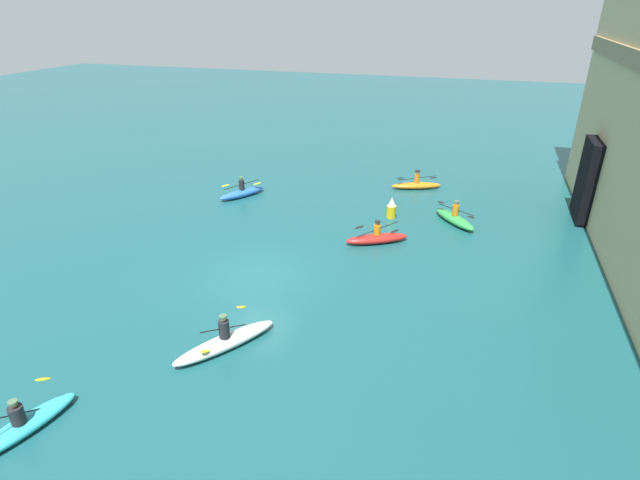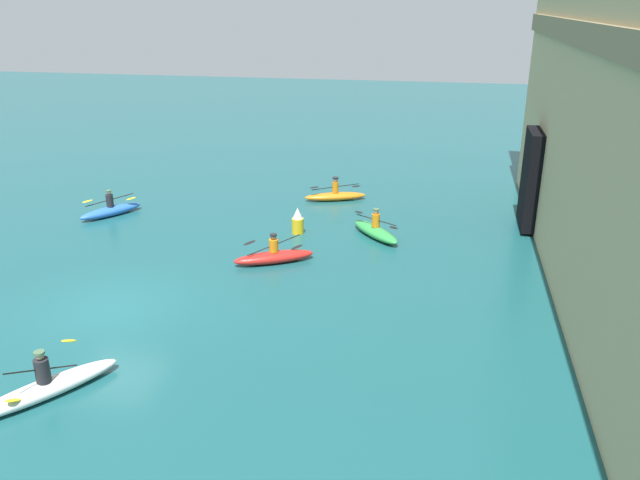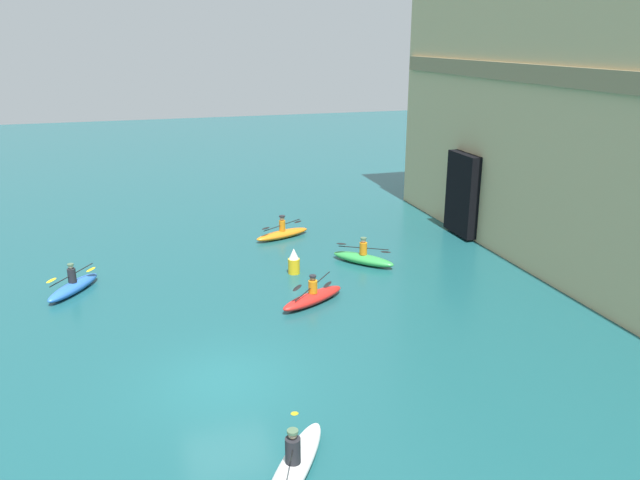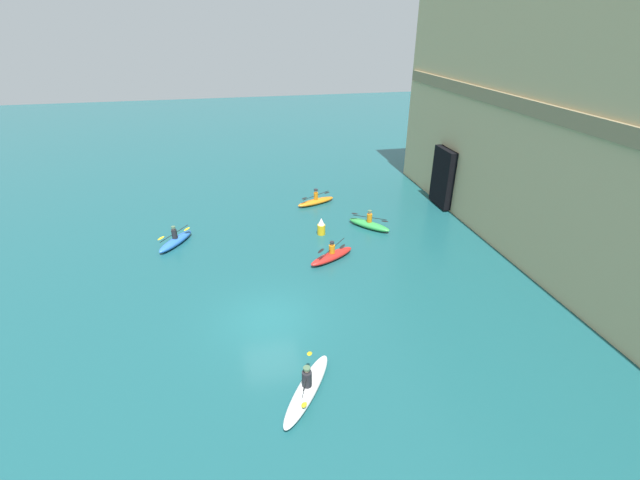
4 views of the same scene
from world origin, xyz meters
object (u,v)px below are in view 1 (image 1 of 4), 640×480
at_px(kayak_orange, 416,185).
at_px(kayak_white, 225,341).
at_px(kayak_red, 377,238).
at_px(marker_buoy, 391,208).
at_px(kayak_cyan, 21,426).
at_px(kayak_blue, 242,192).
at_px(kayak_green, 455,218).

bearing_deg(kayak_orange, kayak_white, 56.26).
relative_size(kayak_red, marker_buoy, 2.65).
bearing_deg(kayak_cyan, kayak_blue, -157.31).
bearing_deg(marker_buoy, kayak_blue, -93.17).
height_order(kayak_white, kayak_orange, kayak_white).
bearing_deg(kayak_cyan, kayak_white, 160.39).
bearing_deg(kayak_white, kayak_blue, 56.81).
distance_m(kayak_red, kayak_blue, 9.06).
bearing_deg(kayak_red, kayak_green, -162.71).
distance_m(kayak_green, kayak_blue, 11.51).
height_order(kayak_green, kayak_orange, kayak_green).
bearing_deg(kayak_green, marker_buoy, -126.00).
relative_size(kayak_blue, marker_buoy, 2.55).
bearing_deg(kayak_green, kayak_cyan, -69.98).
distance_m(kayak_blue, marker_buoy, 8.44).
distance_m(kayak_white, kayak_green, 13.66).
distance_m(kayak_orange, marker_buoy, 4.74).
relative_size(kayak_cyan, kayak_red, 1.05).
relative_size(kayak_cyan, marker_buoy, 2.79).
height_order(kayak_red, kayak_orange, kayak_orange).
relative_size(kayak_cyan, kayak_orange, 1.02).
xyz_separation_m(kayak_white, marker_buoy, (-11.94, 3.11, 0.24)).
relative_size(kayak_green, kayak_blue, 0.96).
distance_m(kayak_red, kayak_orange, 7.82).
distance_m(kayak_cyan, kayak_green, 19.31).
distance_m(kayak_red, marker_buoy, 3.12).
height_order(kayak_cyan, kayak_red, kayak_cyan).
height_order(kayak_orange, marker_buoy, kayak_orange).
bearing_deg(kayak_white, kayak_red, 14.79).
height_order(kayak_red, kayak_blue, kayak_blue).
bearing_deg(kayak_blue, kayak_white, -124.46).
xyz_separation_m(kayak_cyan, kayak_green, (-16.81, 9.50, 0.03)).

